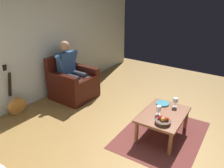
{
  "coord_description": "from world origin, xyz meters",
  "views": [
    {
      "loc": [
        2.91,
        1.18,
        2.24
      ],
      "look_at": [
        -0.25,
        -1.07,
        0.62
      ],
      "focal_mm": 36.11,
      "sensor_mm": 36.0,
      "label": 1
    }
  ],
  "objects_px": {
    "wine_glass_far": "(159,109)",
    "person_seated": "(71,68)",
    "guitar": "(16,104)",
    "fruit_bowl": "(163,121)",
    "wine_glass_near": "(176,101)",
    "armchair": "(73,84)",
    "decorative_dish": "(163,104)",
    "coffee_table": "(163,117)"
  },
  "relations": [
    {
      "from": "wine_glass_far",
      "to": "person_seated",
      "type": "bearing_deg",
      "value": -97.12
    },
    {
      "from": "guitar",
      "to": "fruit_bowl",
      "type": "relative_size",
      "value": 4.16
    },
    {
      "from": "guitar",
      "to": "wine_glass_near",
      "type": "height_order",
      "value": "guitar"
    },
    {
      "from": "armchair",
      "to": "wine_glass_near",
      "type": "relative_size",
      "value": 5.69
    },
    {
      "from": "decorative_dish",
      "to": "guitar",
      "type": "bearing_deg",
      "value": -62.41
    },
    {
      "from": "fruit_bowl",
      "to": "wine_glass_near",
      "type": "bearing_deg",
      "value": -175.82
    },
    {
      "from": "guitar",
      "to": "person_seated",
      "type": "bearing_deg",
      "value": 164.11
    },
    {
      "from": "wine_glass_far",
      "to": "fruit_bowl",
      "type": "distance_m",
      "value": 0.26
    },
    {
      "from": "guitar",
      "to": "wine_glass_far",
      "type": "distance_m",
      "value": 2.7
    },
    {
      "from": "person_seated",
      "to": "decorative_dish",
      "type": "bearing_deg",
      "value": 91.58
    },
    {
      "from": "armchair",
      "to": "wine_glass_near",
      "type": "xyz_separation_m",
      "value": [
        -0.13,
        2.29,
        0.2
      ]
    },
    {
      "from": "armchair",
      "to": "wine_glass_far",
      "type": "bearing_deg",
      "value": 81.77
    },
    {
      "from": "person_seated",
      "to": "guitar",
      "type": "xyz_separation_m",
      "value": [
        1.18,
        -0.34,
        -0.46
      ]
    },
    {
      "from": "person_seated",
      "to": "decorative_dish",
      "type": "relative_size",
      "value": 5.51
    },
    {
      "from": "armchair",
      "to": "decorative_dish",
      "type": "bearing_deg",
      "value": 91.6
    },
    {
      "from": "armchair",
      "to": "person_seated",
      "type": "relative_size",
      "value": 0.74
    },
    {
      "from": "fruit_bowl",
      "to": "person_seated",
      "type": "bearing_deg",
      "value": -101.28
    },
    {
      "from": "person_seated",
      "to": "decorative_dish",
      "type": "distance_m",
      "value": 2.12
    },
    {
      "from": "guitar",
      "to": "decorative_dish",
      "type": "distance_m",
      "value": 2.76
    },
    {
      "from": "person_seated",
      "to": "decorative_dish",
      "type": "xyz_separation_m",
      "value": [
        -0.1,
        2.1,
        -0.26
      ]
    },
    {
      "from": "wine_glass_near",
      "to": "fruit_bowl",
      "type": "relative_size",
      "value": 0.7
    },
    {
      "from": "person_seated",
      "to": "fruit_bowl",
      "type": "bearing_deg",
      "value": 77.7
    },
    {
      "from": "coffee_table",
      "to": "wine_glass_far",
      "type": "height_order",
      "value": "wine_glass_far"
    },
    {
      "from": "armchair",
      "to": "fruit_bowl",
      "type": "relative_size",
      "value": 3.97
    },
    {
      "from": "armchair",
      "to": "fruit_bowl",
      "type": "distance_m",
      "value": 2.38
    },
    {
      "from": "person_seated",
      "to": "fruit_bowl",
      "type": "relative_size",
      "value": 5.33
    },
    {
      "from": "person_seated",
      "to": "guitar",
      "type": "relative_size",
      "value": 1.28
    },
    {
      "from": "guitar",
      "to": "wine_glass_far",
      "type": "bearing_deg",
      "value": 109.7
    },
    {
      "from": "person_seated",
      "to": "wine_glass_near",
      "type": "bearing_deg",
      "value": 92.21
    },
    {
      "from": "wine_glass_near",
      "to": "fruit_bowl",
      "type": "bearing_deg",
      "value": 4.18
    },
    {
      "from": "wine_glass_far",
      "to": "decorative_dish",
      "type": "bearing_deg",
      "value": -166.6
    },
    {
      "from": "coffee_table",
      "to": "wine_glass_near",
      "type": "xyz_separation_m",
      "value": [
        -0.32,
        0.06,
        0.18
      ]
    },
    {
      "from": "armchair",
      "to": "coffee_table",
      "type": "xyz_separation_m",
      "value": [
        0.19,
        2.23,
        0.02
      ]
    },
    {
      "from": "coffee_table",
      "to": "decorative_dish",
      "type": "xyz_separation_m",
      "value": [
        -0.29,
        -0.15,
        0.07
      ]
    },
    {
      "from": "armchair",
      "to": "wine_glass_far",
      "type": "relative_size",
      "value": 6.09
    },
    {
      "from": "person_seated",
      "to": "fruit_bowl",
      "type": "distance_m",
      "value": 2.41
    },
    {
      "from": "guitar",
      "to": "decorative_dish",
      "type": "bearing_deg",
      "value": 117.59
    },
    {
      "from": "person_seated",
      "to": "wine_glass_near",
      "type": "distance_m",
      "value": 2.32
    },
    {
      "from": "fruit_bowl",
      "to": "decorative_dish",
      "type": "bearing_deg",
      "value": -155.94
    },
    {
      "from": "wine_glass_near",
      "to": "decorative_dish",
      "type": "distance_m",
      "value": 0.24
    },
    {
      "from": "armchair",
      "to": "person_seated",
      "type": "bearing_deg",
      "value": -90.0
    },
    {
      "from": "person_seated",
      "to": "wine_glass_near",
      "type": "relative_size",
      "value": 7.65
    }
  ]
}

